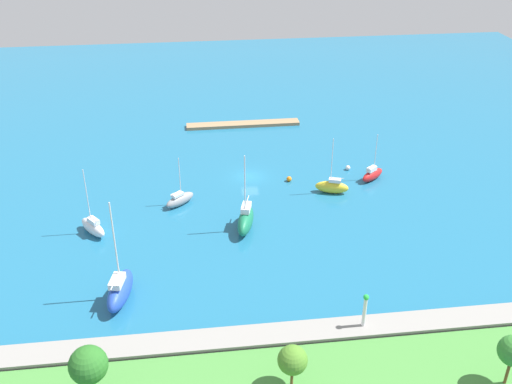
% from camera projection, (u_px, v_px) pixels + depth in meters
% --- Properties ---
extents(water, '(160.00, 160.00, 0.00)m').
position_uv_depth(water, '(250.00, 177.00, 87.13)').
color(water, '#1E668C').
rests_on(water, ground).
extents(pier_dock, '(20.17, 2.29, 0.56)m').
position_uv_depth(pier_dock, '(243.00, 124.00, 104.35)').
color(pier_dock, '#997A56').
rests_on(pier_dock, ground).
extents(breakwater, '(61.43, 2.89, 1.42)m').
position_uv_depth(breakwater, '(291.00, 337.00, 56.18)').
color(breakwater, gray).
rests_on(breakwater, ground).
extents(harbor_beacon, '(0.56, 0.56, 3.73)m').
position_uv_depth(harbor_beacon, '(365.00, 308.00, 55.56)').
color(harbor_beacon, silver).
rests_on(harbor_beacon, breakwater).
extents(park_tree_mideast, '(2.58, 2.58, 4.21)m').
position_uv_depth(park_tree_mideast, '(293.00, 360.00, 49.02)').
color(park_tree_mideast, brown).
rests_on(park_tree_mideast, shoreline_park).
extents(park_tree_center, '(3.24, 3.24, 5.30)m').
position_uv_depth(park_tree_center, '(88.00, 365.00, 47.52)').
color(park_tree_center, brown).
rests_on(park_tree_center, shoreline_park).
extents(sailboat_red_inner_mooring, '(4.41, 3.82, 7.20)m').
position_uv_depth(sailboat_red_inner_mooring, '(372.00, 174.00, 85.80)').
color(sailboat_red_inner_mooring, red).
rests_on(sailboat_red_inner_mooring, water).
extents(sailboat_green_lone_north, '(3.36, 6.55, 10.50)m').
position_uv_depth(sailboat_green_lone_north, '(246.00, 220.00, 73.75)').
color(sailboat_green_lone_north, '#19724C').
rests_on(sailboat_green_lone_north, water).
extents(sailboat_yellow_east_end, '(4.90, 2.81, 8.33)m').
position_uv_depth(sailboat_yellow_east_end, '(332.00, 187.00, 82.31)').
color(sailboat_yellow_east_end, yellow).
rests_on(sailboat_yellow_east_end, water).
extents(sailboat_white_mid_basin, '(4.09, 4.72, 8.96)m').
position_uv_depth(sailboat_white_mid_basin, '(93.00, 227.00, 72.96)').
color(sailboat_white_mid_basin, white).
rests_on(sailboat_white_mid_basin, water).
extents(sailboat_gray_along_channel, '(4.46, 4.11, 7.01)m').
position_uv_depth(sailboat_gray_along_channel, '(180.00, 199.00, 79.38)').
color(sailboat_gray_along_channel, gray).
rests_on(sailboat_gray_along_channel, water).
extents(sailboat_blue_by_breakwater, '(3.33, 6.95, 11.83)m').
position_uv_depth(sailboat_blue_by_breakwater, '(120.00, 290.00, 61.40)').
color(sailboat_blue_by_breakwater, '#2347B2').
rests_on(sailboat_blue_by_breakwater, water).
extents(mooring_buoy_orange, '(0.77, 0.77, 0.77)m').
position_uv_depth(mooring_buoy_orange, '(289.00, 179.00, 85.64)').
color(mooring_buoy_orange, orange).
rests_on(mooring_buoy_orange, water).
extents(mooring_buoy_white, '(0.72, 0.72, 0.72)m').
position_uv_depth(mooring_buoy_white, '(348.00, 168.00, 88.92)').
color(mooring_buoy_white, white).
rests_on(mooring_buoy_white, water).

